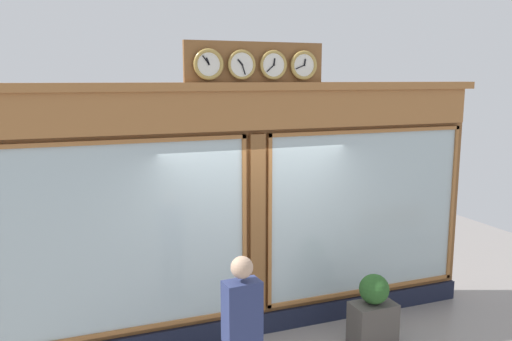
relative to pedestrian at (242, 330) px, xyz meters
The scene contains 4 objects.
shop_facade 2.02m from the pedestrian, 114.26° to the right, with size 6.69×0.42×3.82m.
pedestrian is the anchor object (origin of this frame).
planter_box 2.24m from the pedestrian, 160.28° to the right, with size 0.56×0.36×0.58m, color #4C4742.
planter_shrub 2.16m from the pedestrian, 160.28° to the right, with size 0.38×0.38×0.38m, color #285623.
Camera 1 is at (2.43, 6.15, 3.37)m, focal length 37.18 mm.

